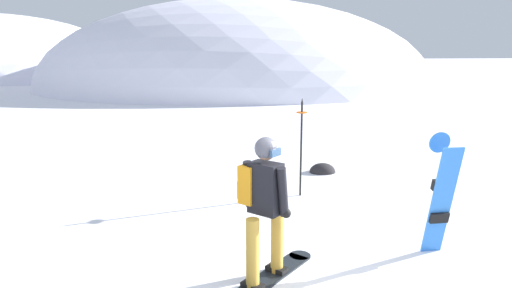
% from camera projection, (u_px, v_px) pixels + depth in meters
% --- Properties ---
extents(ridge_peak_main, '(29.33, 26.40, 12.91)m').
position_uv_depth(ridge_peak_main, '(238.00, 86.00, 34.42)').
color(ridge_peak_main, white).
rests_on(ridge_peak_main, ground).
extents(snowboarder_main, '(1.39, 1.37, 1.71)m').
position_uv_depth(snowboarder_main, '(263.00, 206.00, 4.96)').
color(snowboarder_main, black).
rests_on(snowboarder_main, ground).
extents(spare_snowboard, '(0.28, 0.37, 1.63)m').
position_uv_depth(spare_snowboard, '(441.00, 195.00, 5.62)').
color(spare_snowboard, blue).
rests_on(spare_snowboard, ground).
extents(piste_marker_near, '(0.20, 0.20, 1.81)m').
position_uv_depth(piste_marker_near, '(301.00, 141.00, 7.98)').
color(piste_marker_near, black).
rests_on(piste_marker_near, ground).
extents(rock_dark, '(0.58, 0.49, 0.41)m').
position_uv_depth(rock_dark, '(322.00, 172.00, 9.76)').
color(rock_dark, '#282628').
rests_on(rock_dark, ground).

